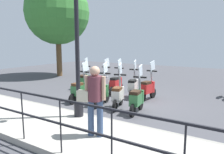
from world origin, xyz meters
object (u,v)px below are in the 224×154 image
at_px(lamp_post_near, 77,46).
at_px(scooter_near_2, 102,92).
at_px(tree_large, 57,12).
at_px(scooter_near_1, 118,95).
at_px(scooter_near_0, 137,98).
at_px(scooter_near_3, 80,90).
at_px(scooter_far_1, 133,86).
at_px(pedestrian_with_bag, 94,96).
at_px(scooter_far_2, 116,83).
at_px(scooter_far_0, 148,88).
at_px(scooter_far_4, 84,80).
at_px(scooter_far_3, 102,82).

relative_size(lamp_post_near, scooter_near_2, 2.93).
bearing_deg(lamp_post_near, tree_large, 49.11).
bearing_deg(scooter_near_1, lamp_post_near, 152.62).
xyz_separation_m(scooter_near_0, scooter_near_3, (0.06, 2.42, 0.00)).
relative_size(lamp_post_near, scooter_far_1, 2.93).
height_order(scooter_near_3, scooter_far_1, same).
height_order(pedestrian_with_bag, scooter_far_2, pedestrian_with_bag).
height_order(lamp_post_near, scooter_far_0, lamp_post_near).
relative_size(scooter_near_1, scooter_far_4, 1.00).
bearing_deg(tree_large, scooter_far_1, -111.08).
xyz_separation_m(scooter_far_0, scooter_far_1, (0.05, 0.68, 0.00)).
height_order(lamp_post_near, tree_large, tree_large).
xyz_separation_m(scooter_near_0, scooter_far_4, (1.71, 3.58, 0.00)).
height_order(scooter_near_0, scooter_far_1, same).
height_order(scooter_far_1, scooter_far_3, same).
xyz_separation_m(scooter_near_0, scooter_far_1, (1.75, 1.03, 0.00)).
bearing_deg(scooter_far_0, scooter_near_0, -162.50).
xyz_separation_m(scooter_near_2, scooter_far_0, (1.57, -1.11, 0.00)).
relative_size(scooter_near_1, scooter_near_2, 1.00).
bearing_deg(scooter_far_0, pedestrian_with_bag, -167.78).
height_order(scooter_near_2, scooter_far_2, same).
distance_m(scooter_near_2, scooter_far_2, 1.82).
bearing_deg(tree_large, scooter_near_2, -123.38).
bearing_deg(lamp_post_near, scooter_far_1, -1.11).
bearing_deg(scooter_far_3, scooter_far_4, 103.36).
xyz_separation_m(scooter_near_1, scooter_near_2, (0.00, 0.69, 0.00)).
bearing_deg(scooter_far_4, scooter_near_2, -144.60).
relative_size(scooter_near_3, scooter_far_3, 1.00).
distance_m(pedestrian_with_bag, scooter_far_4, 5.53).
height_order(scooter_far_2, scooter_far_4, same).
bearing_deg(scooter_far_1, lamp_post_near, 164.44).
relative_size(tree_large, scooter_near_2, 4.11).
bearing_deg(scooter_far_3, tree_large, 68.01).
height_order(scooter_near_0, scooter_far_3, same).
xyz_separation_m(scooter_far_1, scooter_far_3, (0.11, 1.61, 0.00)).
relative_size(scooter_near_2, scooter_far_2, 1.00).
relative_size(pedestrian_with_bag, scooter_far_1, 1.03).
bearing_deg(scooter_far_4, lamp_post_near, -160.54).
relative_size(scooter_far_3, scooter_far_4, 1.00).
relative_size(tree_large, scooter_far_0, 4.11).
bearing_deg(lamp_post_near, pedestrian_with_bag, -124.98).
xyz_separation_m(scooter_far_2, scooter_far_3, (-0.03, 0.72, 0.00)).
bearing_deg(scooter_near_3, scooter_far_2, -14.22).
xyz_separation_m(tree_large, scooter_near_3, (-4.39, -5.60, -3.73)).
height_order(scooter_near_1, scooter_far_1, same).
bearing_deg(scooter_far_1, tree_large, 54.47).
height_order(scooter_near_2, scooter_far_4, same).
relative_size(scooter_near_1, scooter_near_3, 1.00).
relative_size(pedestrian_with_bag, scooter_far_4, 1.03).
xyz_separation_m(pedestrian_with_bag, scooter_near_3, (2.44, 2.52, -0.60)).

